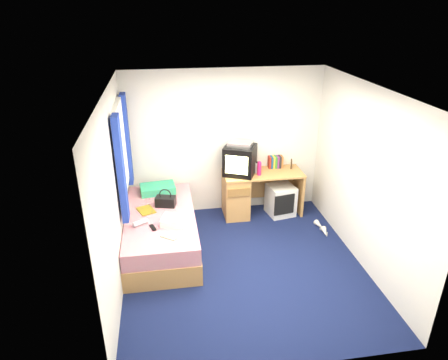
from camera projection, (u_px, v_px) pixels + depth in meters
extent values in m
plane|color=#0C1438|center=(244.00, 266.00, 5.48)|extent=(3.40, 3.40, 0.00)
plane|color=white|center=(248.00, 91.00, 4.49)|extent=(3.40, 3.40, 0.00)
plane|color=silver|center=(224.00, 143.00, 6.51)|extent=(3.20, 0.00, 3.20)
plane|color=silver|center=(286.00, 270.00, 3.46)|extent=(3.20, 0.00, 3.20)
plane|color=silver|center=(115.00, 196.00, 4.76)|extent=(0.00, 3.40, 3.40)
plane|color=silver|center=(366.00, 179.00, 5.21)|extent=(0.00, 3.40, 3.40)
cube|color=tan|center=(162.00, 237.00, 5.86)|extent=(1.00, 2.00, 0.30)
cube|color=olive|center=(198.00, 249.00, 5.57)|extent=(0.02, 0.70, 0.18)
cube|color=silver|center=(160.00, 221.00, 5.75)|extent=(0.98, 1.98, 0.24)
cube|color=teal|center=(158.00, 189.00, 6.32)|extent=(0.57, 0.40, 0.12)
cube|color=tan|center=(263.00, 173.00, 6.54)|extent=(1.30, 0.55, 0.03)
cube|color=tan|center=(236.00, 196.00, 6.63)|extent=(0.40, 0.52, 0.72)
cube|color=tan|center=(298.00, 191.00, 6.78)|extent=(0.04, 0.52, 0.72)
cube|color=tan|center=(273.00, 182.00, 6.92)|extent=(0.78, 0.03, 0.55)
cube|color=silver|center=(281.00, 200.00, 6.71)|extent=(0.48, 0.48, 0.52)
cube|color=black|center=(240.00, 160.00, 6.40)|extent=(0.61, 0.60, 0.47)
cube|color=#E8E993|center=(237.00, 165.00, 6.20)|extent=(0.33, 0.17, 0.29)
cube|color=#ADAEB0|center=(240.00, 144.00, 6.29)|extent=(0.45, 0.40, 0.07)
cube|color=maroon|center=(269.00, 162.00, 6.68)|extent=(0.03, 0.13, 0.20)
cube|color=navy|center=(271.00, 162.00, 6.68)|extent=(0.03, 0.13, 0.20)
cube|color=gold|center=(273.00, 162.00, 6.69)|extent=(0.03, 0.13, 0.20)
cube|color=#337F33|center=(275.00, 162.00, 6.69)|extent=(0.03, 0.13, 0.20)
cube|color=#7F337F|center=(277.00, 162.00, 6.70)|extent=(0.03, 0.13, 0.20)
cube|color=#262626|center=(279.00, 162.00, 6.70)|extent=(0.03, 0.13, 0.20)
cube|color=#B26633|center=(281.00, 162.00, 6.71)|extent=(0.03, 0.13, 0.20)
cube|color=black|center=(291.00, 164.00, 6.69)|extent=(0.05, 0.12, 0.14)
cylinder|color=#DA1E64|center=(259.00, 169.00, 6.40)|extent=(0.08, 0.08, 0.21)
cylinder|color=silver|center=(257.00, 168.00, 6.48)|extent=(0.06, 0.06, 0.18)
cube|color=black|center=(166.00, 201.00, 5.90)|extent=(0.32, 0.23, 0.15)
torus|color=black|center=(165.00, 195.00, 5.85)|extent=(0.18, 0.06, 0.18)
cube|color=silver|center=(174.00, 221.00, 5.41)|extent=(0.38, 0.35, 0.11)
cube|color=yellow|center=(146.00, 210.00, 5.78)|extent=(0.30, 0.34, 0.01)
cylinder|color=#B4BEC6|center=(140.00, 223.00, 5.41)|extent=(0.21, 0.16, 0.07)
cube|color=gold|center=(168.00, 238.00, 5.12)|extent=(0.21, 0.18, 0.01)
cube|color=black|center=(153.00, 228.00, 5.34)|extent=(0.10, 0.17, 0.02)
cube|color=silver|center=(120.00, 150.00, 5.47)|extent=(0.02, 0.90, 1.10)
cube|color=white|center=(116.00, 108.00, 5.22)|extent=(0.06, 1.06, 0.08)
cube|color=white|center=(125.00, 189.00, 5.71)|extent=(0.06, 1.06, 0.08)
cube|color=navy|center=(121.00, 170.00, 4.96)|extent=(0.08, 0.24, 1.40)
cube|color=navy|center=(127.00, 140.00, 6.02)|extent=(0.08, 0.24, 1.40)
cone|color=beige|center=(319.00, 225.00, 6.38)|extent=(0.12, 0.23, 0.09)
cone|color=beige|center=(325.00, 232.00, 6.19)|extent=(0.13, 0.23, 0.09)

